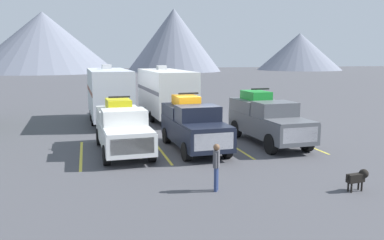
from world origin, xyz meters
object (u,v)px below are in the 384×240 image
at_px(pickup_truck_a, 122,127).
at_px(dog, 359,177).
at_px(pickup_truck_b, 193,124).
at_px(camper_trailer_a, 109,92).
at_px(person_a, 216,164).
at_px(pickup_truck_c, 267,119).
at_px(camper_trailer_b, 166,91).

distance_m(pickup_truck_a, dog, 10.24).
height_order(pickup_truck_a, pickup_truck_b, pickup_truck_b).
distance_m(camper_trailer_a, dog, 17.40).
xyz_separation_m(pickup_truck_a, person_a, (2.48, -6.28, -0.23)).
xyz_separation_m(pickup_truck_c, camper_trailer_a, (-7.32, 8.30, 0.75)).
bearing_deg(dog, pickup_truck_b, 117.56).
xyz_separation_m(pickup_truck_a, camper_trailer_b, (3.72, 8.82, 0.81)).
bearing_deg(pickup_truck_b, pickup_truck_c, 5.71).
relative_size(pickup_truck_b, pickup_truck_c, 0.92).
xyz_separation_m(pickup_truck_a, dog, (6.99, -7.45, -0.66)).
bearing_deg(pickup_truck_a, dog, -46.84).
distance_m(camper_trailer_b, person_a, 15.19).
bearing_deg(pickup_truck_b, camper_trailer_a, 111.31).
bearing_deg(camper_trailer_b, dog, -78.66).
bearing_deg(pickup_truck_c, camper_trailer_a, 131.44).
height_order(camper_trailer_a, person_a, camper_trailer_a).
xyz_separation_m(pickup_truck_c, person_a, (-4.73, -6.35, -0.33)).
height_order(camper_trailer_a, camper_trailer_b, camper_trailer_a).
relative_size(pickup_truck_c, dog, 6.51).
bearing_deg(pickup_truck_c, camper_trailer_b, 111.68).
relative_size(person_a, dog, 1.75).
bearing_deg(pickup_truck_a, person_a, -68.49).
xyz_separation_m(pickup_truck_a, pickup_truck_c, (7.20, 0.06, 0.10)).
bearing_deg(dog, camper_trailer_a, 114.20).
bearing_deg(pickup_truck_a, pickup_truck_c, 0.52).
height_order(pickup_truck_c, camper_trailer_a, camper_trailer_a).
distance_m(person_a, dog, 4.68).
distance_m(pickup_truck_b, camper_trailer_b, 9.19).
height_order(pickup_truck_c, dog, pickup_truck_c).
bearing_deg(pickup_truck_c, person_a, -126.69).
bearing_deg(person_a, pickup_truck_c, 53.31).
height_order(pickup_truck_a, camper_trailer_a, camper_trailer_a).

